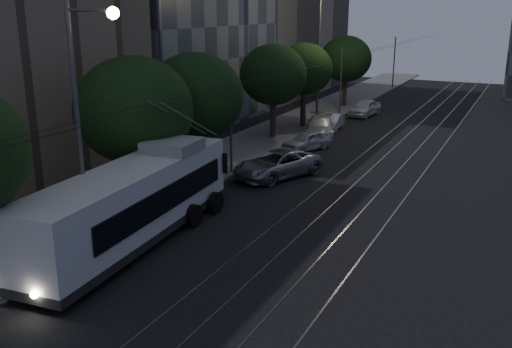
{
  "coord_description": "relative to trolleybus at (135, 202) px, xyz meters",
  "views": [
    {
      "loc": [
        9.99,
        -17.91,
        9.38
      ],
      "look_at": [
        -0.56,
        3.59,
        2.32
      ],
      "focal_mm": 40.0,
      "sensor_mm": 36.0,
      "label": 1
    }
  ],
  "objects": [
    {
      "name": "pickup_silver",
      "position": [
        1.4,
        11.07,
        -0.96
      ],
      "size": [
        4.4,
        5.97,
        1.51
      ],
      "primitive_type": "imported",
      "rotation": [
        0.0,
        0.0,
        -0.4
      ],
      "color": "gray",
      "rests_on": "ground"
    },
    {
      "name": "overhead_wires",
      "position": [
        -0.87,
        20.41,
        1.75
      ],
      "size": [
        2.23,
        90.0,
        6.0
      ],
      "color": "black",
      "rests_on": "ground"
    },
    {
      "name": "tree_3",
      "position": [
        -2.9,
        19.92,
        2.95
      ],
      "size": [
        4.84,
        4.84,
        6.86
      ],
      "color": "#2D1F19",
      "rests_on": "ground"
    },
    {
      "name": "car_white_a",
      "position": [
        0.6,
        17.78,
        -1.08
      ],
      "size": [
        2.84,
        4.03,
        1.28
      ],
      "primitive_type": "imported",
      "rotation": [
        0.0,
        0.0,
        -0.4
      ],
      "color": "silver",
      "rests_on": "ground"
    },
    {
      "name": "tram_rails",
      "position": [
        6.6,
        20.41,
        -1.71
      ],
      "size": [
        4.52,
        90.0,
        0.02
      ],
      "color": "gray",
      "rests_on": "ground"
    },
    {
      "name": "tree_1",
      "position": [
        -2.9,
        3.98,
        2.94
      ],
      "size": [
        5.66,
        5.66,
        7.21
      ],
      "color": "#2D1F19",
      "rests_on": "ground"
    },
    {
      "name": "trolleybus",
      "position": [
        0.0,
        0.0,
        0.0
      ],
      "size": [
        3.57,
        12.53,
        5.63
      ],
      "rotation": [
        0.0,
        0.0,
        0.08
      ],
      "color": "silver",
      "rests_on": "ground"
    },
    {
      "name": "tree_2",
      "position": [
        -2.4,
        8.63,
        2.95
      ],
      "size": [
        5.3,
        5.3,
        7.07
      ],
      "color": "#2D1F19",
      "rests_on": "ground"
    },
    {
      "name": "tree_4",
      "position": [
        -2.4,
        24.64,
        2.92
      ],
      "size": [
        4.51,
        4.51,
        6.69
      ],
      "color": "#2D1F19",
      "rests_on": "ground"
    },
    {
      "name": "car_white_b",
      "position": [
        -0.07,
        22.35,
        -0.99
      ],
      "size": [
        3.57,
        5.42,
        1.46
      ],
      "primitive_type": "imported",
      "rotation": [
        0.0,
        0.0,
        0.33
      ],
      "color": "silver",
      "rests_on": "ground"
    },
    {
      "name": "car_white_c",
      "position": [
        -0.04,
        24.91,
        -1.11
      ],
      "size": [
        1.64,
        3.78,
        1.21
      ],
      "primitive_type": "imported",
      "rotation": [
        0.0,
        0.0,
        0.1
      ],
      "color": "silver",
      "rests_on": "ground"
    },
    {
      "name": "streetlamp_near",
      "position": [
        -0.7,
        -1.65,
        4.11
      ],
      "size": [
        2.34,
        0.44,
        9.64
      ],
      "color": "#535355",
      "rests_on": "ground"
    },
    {
      "name": "sidewalk",
      "position": [
        -3.4,
        20.41,
        -1.64
      ],
      "size": [
        5.0,
        90.0,
        0.15
      ],
      "primitive_type": "cube",
      "color": "slate",
      "rests_on": "ground"
    },
    {
      "name": "streetlamp_far",
      "position": [
        -1.09,
        25.46,
        5.08
      ],
      "size": [
        2.72,
        0.44,
        11.43
      ],
      "color": "#535355",
      "rests_on": "ground"
    },
    {
      "name": "car_white_d",
      "position": [
        0.67,
        31.79,
        -1.0
      ],
      "size": [
        2.26,
        4.41,
        1.44
      ],
      "primitive_type": "imported",
      "rotation": [
        0.0,
        0.0,
        -0.14
      ],
      "color": "silver",
      "rests_on": "ground"
    },
    {
      "name": "tree_5",
      "position": [
        -2.4,
        35.42,
        2.87
      ],
      "size": [
        4.83,
        4.83,
        6.77
      ],
      "color": "#2D1F19",
      "rests_on": "ground"
    },
    {
      "name": "ground",
      "position": [
        4.1,
        0.41,
        -1.72
      ],
      "size": [
        120.0,
        120.0,
        0.0
      ],
      "primitive_type": "plane",
      "color": "black",
      "rests_on": "ground"
    }
  ]
}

